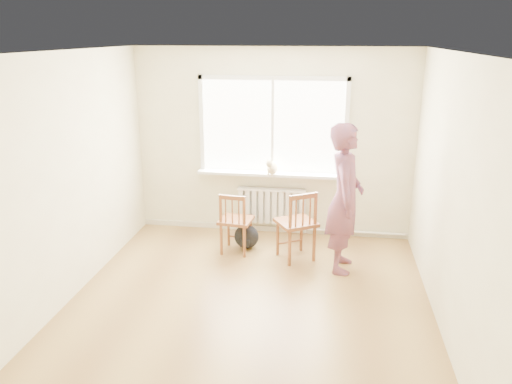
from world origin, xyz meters
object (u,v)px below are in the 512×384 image
at_px(chair_left, 235,223).
at_px(backpack, 247,236).
at_px(person, 345,199).
at_px(cat, 272,167).
at_px(chair_right, 298,226).

bearing_deg(chair_left, backpack, -120.25).
relative_size(person, cat, 5.19).
bearing_deg(chair_right, person, 132.54).
height_order(chair_left, chair_right, chair_right).
distance_m(chair_right, cat, 1.04).
distance_m(chair_right, person, 0.75).
height_order(person, cat, person).
xyz_separation_m(cat, backpack, (-0.29, -0.49, -0.88)).
xyz_separation_m(person, backpack, (-1.30, 0.43, -0.76)).
bearing_deg(cat, backpack, -105.30).
xyz_separation_m(chair_left, cat, (0.42, 0.66, 0.62)).
relative_size(person, backpack, 5.46).
bearing_deg(chair_right, backpack, -51.31).
distance_m(person, cat, 1.37).
height_order(chair_right, cat, cat).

